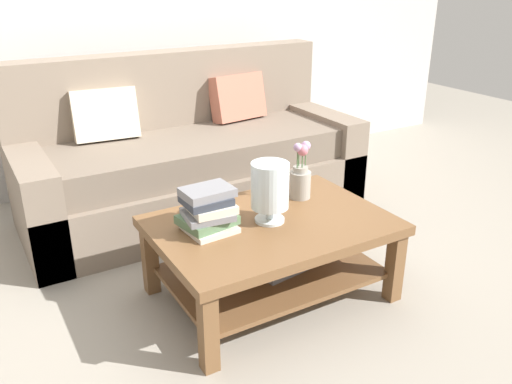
# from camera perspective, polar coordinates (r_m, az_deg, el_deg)

# --- Properties ---
(ground_plane) EXTENTS (10.00, 10.00, 0.00)m
(ground_plane) POSITION_cam_1_polar(r_m,az_deg,el_deg) (3.11, -2.40, -7.58)
(ground_plane) COLOR gray
(back_wall) EXTENTS (6.40, 0.12, 2.70)m
(back_wall) POSITION_cam_1_polar(r_m,az_deg,el_deg) (4.22, -14.00, 19.18)
(back_wall) COLOR #BCB7B2
(back_wall) RESTS_ON ground
(couch) EXTENTS (2.25, 0.90, 1.06)m
(couch) POSITION_cam_1_polar(r_m,az_deg,el_deg) (3.66, -7.06, 3.37)
(couch) COLOR #7A6B5B
(couch) RESTS_ON ground
(coffee_table) EXTENTS (1.15, 0.80, 0.43)m
(coffee_table) POSITION_cam_1_polar(r_m,az_deg,el_deg) (2.68, 1.70, -5.37)
(coffee_table) COLOR brown
(coffee_table) RESTS_ON ground
(book_stack_main) EXTENTS (0.27, 0.26, 0.21)m
(book_stack_main) POSITION_cam_1_polar(r_m,az_deg,el_deg) (2.50, -5.14, -1.98)
(book_stack_main) COLOR beige
(book_stack_main) RESTS_ON coffee_table
(glass_hurricane_vase) EXTENTS (0.18, 0.18, 0.30)m
(glass_hurricane_vase) POSITION_cam_1_polar(r_m,az_deg,el_deg) (2.55, 1.50, 0.50)
(glass_hurricane_vase) COLOR silver
(glass_hurricane_vase) RESTS_ON coffee_table
(flower_pitcher) EXTENTS (0.12, 0.12, 0.31)m
(flower_pitcher) POSITION_cam_1_polar(r_m,az_deg,el_deg) (2.85, 4.78, 1.66)
(flower_pitcher) COLOR #9E998E
(flower_pitcher) RESTS_ON coffee_table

